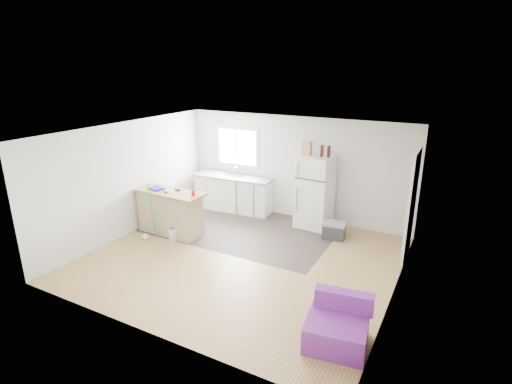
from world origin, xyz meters
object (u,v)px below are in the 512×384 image
peninsula (170,212)px  refrigerator (315,192)px  purple_seat (338,327)px  bottle_left (322,151)px  mop (147,229)px  cooler (334,230)px  blue_tray (157,188)px  red_cup (193,193)px  kitchen_cabinets (234,193)px  cardboard_box (307,148)px  cleaner_jug (173,235)px  bottle_right (329,151)px

peninsula → refrigerator: 3.19m
purple_seat → bottle_left: size_ratio=3.52×
mop → bottle_left: 4.03m
cooler → blue_tray: size_ratio=1.71×
refrigerator → red_cup: size_ratio=13.60×
refrigerator → cooler: 0.98m
kitchen_cabinets → mop: size_ratio=1.57×
blue_tray → bottle_left: bottle_left is taller
peninsula → blue_tray: size_ratio=5.28×
cardboard_box → cleaner_jug: bearing=-135.5°
kitchen_cabinets → cooler: (2.75, -0.49, -0.26)m
cooler → bottle_left: bottle_left is taller
refrigerator → red_cup: (-1.94, -1.85, 0.20)m
blue_tray → refrigerator: bearing=32.6°
cooler → purple_seat: size_ratio=0.58×
red_cup → bottle_left: bottle_left is taller
refrigerator → cardboard_box: size_ratio=5.44×
purple_seat → cleaner_jug: 4.25m
bottle_left → cardboard_box: bearing=-177.1°
peninsula → purple_seat: peninsula is taller
refrigerator → cleaner_jug: size_ratio=5.63×
purple_seat → blue_tray: size_ratio=2.93×
cleaner_jug → blue_tray: (-0.59, 0.28, 0.85)m
peninsula → cardboard_box: size_ratio=5.28×
bottle_right → kitchen_cabinets: bearing=178.2°
peninsula → refrigerator: size_ratio=0.97×
peninsula → cardboard_box: 3.25m
peninsula → cleaner_jug: (0.28, -0.29, -0.36)m
kitchen_cabinets → mop: bearing=-109.8°
kitchen_cabinets → mop: 2.49m
kitchen_cabinets → bottle_right: bearing=-5.8°
refrigerator → mop: refrigerator is taller
cleaner_jug → blue_tray: blue_tray is taller
cooler → bottle_right: 1.66m
kitchen_cabinets → purple_seat: 5.28m
bottle_right → bottle_left: bearing=-175.3°
red_cup → cardboard_box: size_ratio=0.40×
refrigerator → blue_tray: size_ratio=5.44×
cooler → bottle_left: 1.69m
red_cup → refrigerator: bearing=43.6°
kitchen_cabinets → blue_tray: size_ratio=6.71×
purple_seat → bottle_left: bottle_left is taller
cleaner_jug → bottle_left: (2.44, 2.09, 1.63)m
cleaner_jug → bottle_right: size_ratio=1.16×
bottle_right → cardboard_box: bearing=-176.5°
cooler → cleaner_jug: size_ratio=1.77×
peninsula → bottle_left: 3.50m
peninsula → blue_tray: blue_tray is taller
cooler → cleaner_jug: (-2.93, -1.69, -0.06)m
kitchen_cabinets → refrigerator: 2.16m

